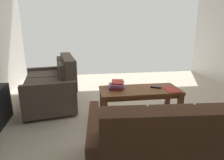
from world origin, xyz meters
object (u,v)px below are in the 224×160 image
loveseat_near (53,85)px  tv_remote (156,87)px  coffee_table (140,94)px  sofa_main (188,141)px  book_stack (117,85)px  loose_magazine (172,90)px

loveseat_near → tv_remote: (-1.66, 0.68, 0.10)m
coffee_table → tv_remote: size_ratio=7.55×
loveseat_near → coffee_table: (-1.40, 0.71, 0.02)m
sofa_main → book_stack: (0.45, -1.33, 0.16)m
coffee_table → tv_remote: (-0.26, -0.02, 0.08)m
loveseat_near → book_stack: bearing=149.9°
sofa_main → loose_magazine: 1.19m
sofa_main → loveseat_near: loveseat_near is taller
coffee_table → book_stack: book_stack is taller
coffee_table → loose_magazine: (-0.47, 0.11, 0.08)m
sofa_main → coffee_table: sofa_main is taller
sofa_main → coffee_table: bearing=-85.0°
sofa_main → tv_remote: 1.27m
coffee_table → loose_magazine: loose_magazine is taller
tv_remote → loose_magazine: 0.24m
book_stack → tv_remote: (-0.60, 0.07, -0.04)m
sofa_main → loose_magazine: sofa_main is taller
tv_remote → loose_magazine: size_ratio=0.61×
loveseat_near → book_stack: 1.23m
sofa_main → loveseat_near: 2.46m
coffee_table → book_stack: bearing=-15.8°
tv_remote → loose_magazine: tv_remote is taller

